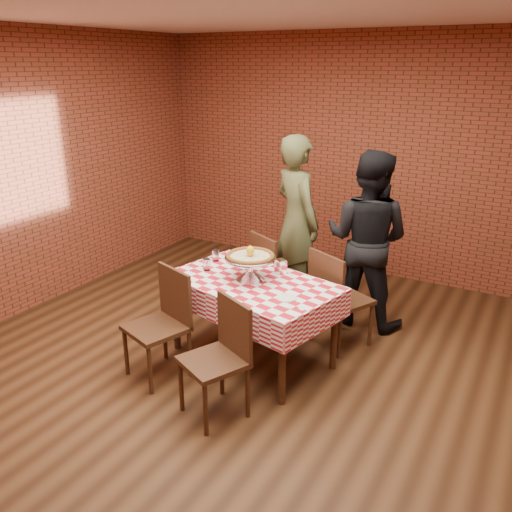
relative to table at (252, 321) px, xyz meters
name	(u,v)px	position (x,y,z in m)	size (l,w,h in m)	color
ground	(240,384)	(0.12, -0.42, -0.38)	(6.00, 6.00, 0.00)	black
back_wall	(367,158)	(0.12, 2.58, 1.08)	(5.50, 5.50, 0.00)	brown
table	(252,321)	(0.00, 0.00, 0.00)	(1.43, 0.86, 0.75)	#442816
tablecloth	(252,294)	(0.00, 0.00, 0.26)	(1.47, 0.90, 0.25)	red
pizza_stand	(250,268)	(-0.04, 0.03, 0.48)	(0.45, 0.45, 0.20)	silver
pizza	(250,257)	(-0.04, 0.03, 0.59)	(0.42, 0.42, 0.03)	beige
lemon	(250,251)	(-0.04, 0.03, 0.64)	(0.07, 0.07, 0.09)	yellow
water_glass_left	(207,264)	(-0.49, 0.02, 0.44)	(0.07, 0.07, 0.11)	white
water_glass_right	(216,255)	(-0.55, 0.26, 0.44)	(0.07, 0.07, 0.11)	white
side_plate	(286,298)	(0.42, -0.18, 0.39)	(0.16, 0.16, 0.01)	white
sweetener_packet_a	(290,307)	(0.52, -0.32, 0.39)	(0.05, 0.04, 0.01)	white
sweetener_packet_b	(302,309)	(0.61, -0.30, 0.39)	(0.05, 0.04, 0.01)	white
condiment_caddy	(281,267)	(0.14, 0.27, 0.45)	(0.09, 0.08, 0.13)	silver
chair_near_left	(156,327)	(-0.56, -0.64, 0.09)	(0.45, 0.45, 0.93)	#442816
chair_near_right	(213,362)	(0.15, -0.85, 0.08)	(0.43, 0.43, 0.91)	#442816
chair_far_left	(279,275)	(-0.18, 0.87, 0.09)	(0.44, 0.44, 0.93)	#442816
chair_far_right	(342,298)	(0.59, 0.65, 0.10)	(0.46, 0.46, 0.94)	#442816
diner_olive	(297,222)	(-0.21, 1.31, 0.55)	(0.68, 0.44, 1.85)	#494D2C
diner_black	(367,240)	(0.61, 1.21, 0.51)	(0.86, 0.67, 1.77)	black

